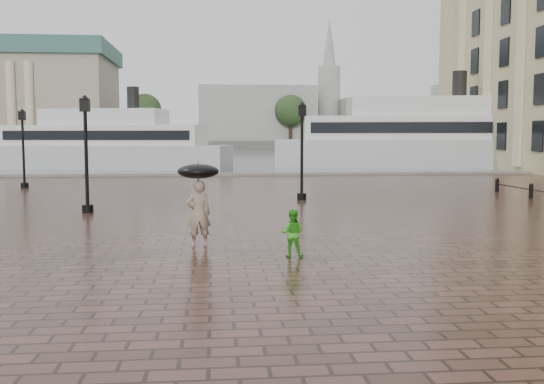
{
  "coord_description": "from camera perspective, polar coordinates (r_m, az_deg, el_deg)",
  "views": [
    {
      "loc": [
        -1.04,
        -14.01,
        2.93
      ],
      "look_at": [
        0.54,
        2.75,
        1.4
      ],
      "focal_mm": 40.0,
      "sensor_mm": 36.0,
      "label": 1
    }
  ],
  "objects": [
    {
      "name": "ferry_far",
      "position": [
        60.4,
        13.98,
        4.88
      ],
      "size": [
        28.72,
        12.45,
        9.16
      ],
      "rotation": [
        0.0,
        0.0,
        -0.21
      ],
      "color": "#B8B8B8",
      "rests_on": "ground"
    },
    {
      "name": "quay_edge",
      "position": [
        46.11,
        -4.09,
        1.54
      ],
      "size": [
        80.0,
        0.6,
        0.3
      ],
      "primitive_type": "cube",
      "color": "slate",
      "rests_on": "ground"
    },
    {
      "name": "ferry_near",
      "position": [
        57.51,
        -15.38,
        4.32
      ],
      "size": [
        23.28,
        10.57,
        7.42
      ],
      "rotation": [
        0.0,
        0.0,
        -0.24
      ],
      "color": "#B8B8B8",
      "rests_on": "ground"
    },
    {
      "name": "harbour_water",
      "position": [
        106.05,
        -4.84,
        3.6
      ],
      "size": [
        240.0,
        240.0,
        0.0
      ],
      "primitive_type": "plane",
      "color": "#444C53",
      "rests_on": "ground"
    },
    {
      "name": "adult_pedestrian",
      "position": [
        16.24,
        -6.92,
        -2.04
      ],
      "size": [
        0.72,
        0.54,
        1.79
      ],
      "primitive_type": "imported",
      "rotation": [
        0.0,
        0.0,
        3.32
      ],
      "color": "gray",
      "rests_on": "ground"
    },
    {
      "name": "distant_skyline",
      "position": [
        171.34,
        11.38,
        7.28
      ],
      "size": [
        102.5,
        22.0,
        33.0
      ],
      "color": "#999791",
      "rests_on": "ground"
    },
    {
      "name": "umbrella",
      "position": [
        16.14,
        -6.96,
        1.94
      ],
      "size": [
        1.1,
        1.1,
        1.17
      ],
      "color": "black",
      "rests_on": "ground"
    },
    {
      "name": "far_trees",
      "position": [
        152.15,
        -5.04,
        7.63
      ],
      "size": [
        188.0,
        8.0,
        13.5
      ],
      "color": "#2D2119",
      "rests_on": "ground"
    },
    {
      "name": "far_shore",
      "position": [
        174.02,
        -5.07,
        4.55
      ],
      "size": [
        300.0,
        60.0,
        2.0
      ],
      "primitive_type": "cube",
      "color": "#4C4C47",
      "rests_on": "ground"
    },
    {
      "name": "child_pedestrian",
      "position": [
        14.84,
        1.91,
        -3.89
      ],
      "size": [
        0.66,
        0.57,
        1.17
      ],
      "primitive_type": "imported",
      "rotation": [
        0.0,
        0.0,
        2.9
      ],
      "color": "green",
      "rests_on": "ground"
    },
    {
      "name": "ground",
      "position": [
        14.35,
        -1.12,
        -6.59
      ],
      "size": [
        300.0,
        300.0,
        0.0
      ],
      "primitive_type": "plane",
      "color": "#321F16",
      "rests_on": "ground"
    },
    {
      "name": "street_lamps",
      "position": [
        29.61,
        -13.1,
        3.89
      ],
      "size": [
        15.44,
        12.44,
        4.4
      ],
      "color": "black",
      "rests_on": "ground"
    }
  ]
}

